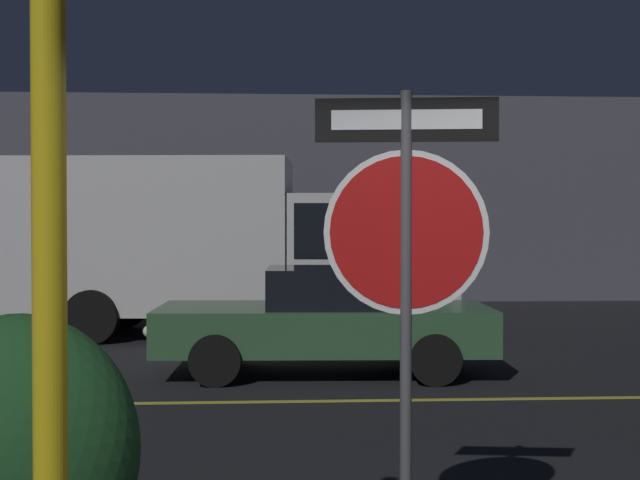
{
  "coord_description": "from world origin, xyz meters",
  "views": [
    {
      "loc": [
        -0.89,
        -3.08,
        1.88
      ],
      "look_at": [
        -0.46,
        4.21,
        1.73
      ],
      "focal_mm": 50.0,
      "sensor_mm": 36.0,
      "label": 1
    }
  ],
  "objects_px": {
    "yellow_pole_left": "(50,339)",
    "hedge_bush_2": "(19,451)",
    "stop_sign": "(406,238)",
    "delivery_truck": "(238,241)",
    "passing_car_2": "(326,320)"
  },
  "relations": [
    {
      "from": "passing_car_2",
      "to": "delivery_truck",
      "type": "bearing_deg",
      "value": 19.96
    },
    {
      "from": "yellow_pole_left",
      "to": "delivery_truck",
      "type": "relative_size",
      "value": 0.41
    },
    {
      "from": "delivery_truck",
      "to": "yellow_pole_left",
      "type": "bearing_deg",
      "value": 3.41
    },
    {
      "from": "hedge_bush_2",
      "to": "delivery_truck",
      "type": "relative_size",
      "value": 0.19
    },
    {
      "from": "yellow_pole_left",
      "to": "delivery_truck",
      "type": "distance_m",
      "value": 11.66
    },
    {
      "from": "passing_car_2",
      "to": "delivery_truck",
      "type": "xyz_separation_m",
      "value": [
        -1.21,
        3.77,
        0.89
      ]
    },
    {
      "from": "passing_car_2",
      "to": "delivery_truck",
      "type": "relative_size",
      "value": 0.58
    },
    {
      "from": "stop_sign",
      "to": "yellow_pole_left",
      "type": "distance_m",
      "value": 2.01
    },
    {
      "from": "yellow_pole_left",
      "to": "stop_sign",
      "type": "bearing_deg",
      "value": 43.23
    },
    {
      "from": "yellow_pole_left",
      "to": "passing_car_2",
      "type": "distance_m",
      "value": 8.05
    },
    {
      "from": "passing_car_2",
      "to": "yellow_pole_left",
      "type": "bearing_deg",
      "value": 171.74
    },
    {
      "from": "stop_sign",
      "to": "delivery_truck",
      "type": "distance_m",
      "value": 10.37
    },
    {
      "from": "yellow_pole_left",
      "to": "hedge_bush_2",
      "type": "height_order",
      "value": "yellow_pole_left"
    },
    {
      "from": "hedge_bush_2",
      "to": "yellow_pole_left",
      "type": "bearing_deg",
      "value": -70.93
    },
    {
      "from": "hedge_bush_2",
      "to": "delivery_truck",
      "type": "height_order",
      "value": "delivery_truck"
    }
  ]
}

